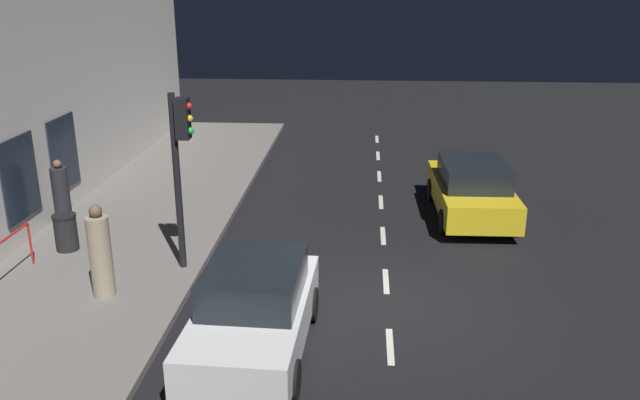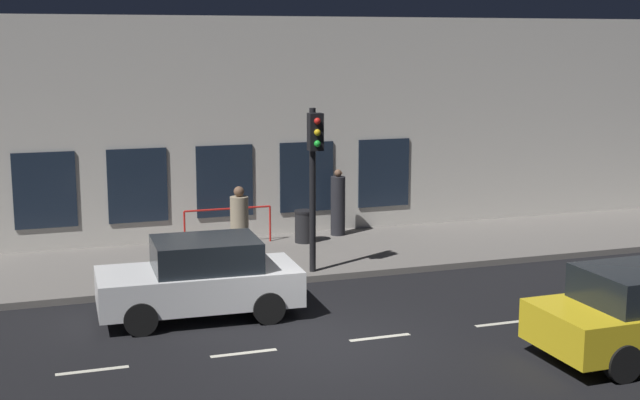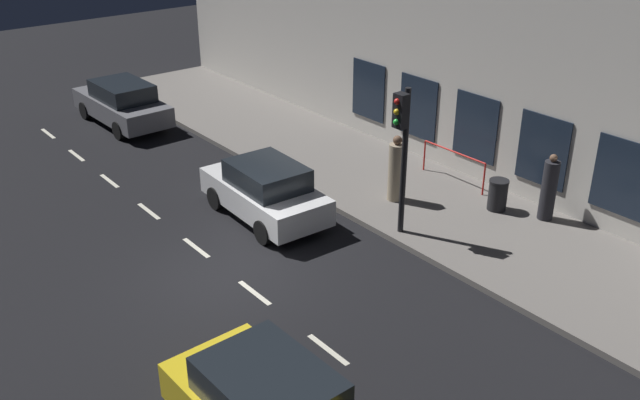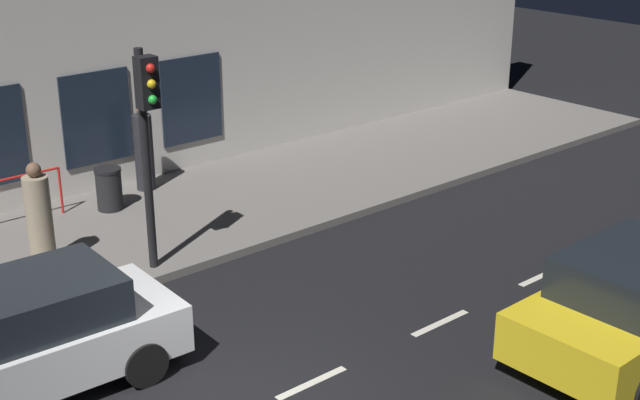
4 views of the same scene
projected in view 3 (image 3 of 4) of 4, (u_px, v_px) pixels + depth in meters
ground_plane at (231, 274)px, 16.55m from camera, size 60.00×60.00×0.00m
sidewalk at (418, 199)px, 20.03m from camera, size 4.50×32.00×0.15m
building_facade at (487, 81)px, 20.18m from camera, size 0.65×32.00×6.07m
lane_centre_line at (255, 293)px, 15.85m from camera, size 0.12×27.20×0.01m
traffic_light at (402, 138)px, 16.98m from camera, size 0.49×0.32×3.79m
parked_car_0 at (122, 103)px, 25.56m from camera, size 1.98×4.54×1.58m
parked_car_1 at (265, 191)px, 18.85m from camera, size 1.99×4.02×1.58m
pedestrian_0 at (549, 189)px, 18.44m from camera, size 0.54×0.54×1.83m
pedestrian_1 at (396, 171)px, 19.47m from camera, size 0.61×0.61×1.89m
trash_bin at (498, 195)px, 19.10m from camera, size 0.54×0.54×0.86m
red_railing at (454, 159)px, 20.59m from camera, size 0.05×2.34×0.97m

